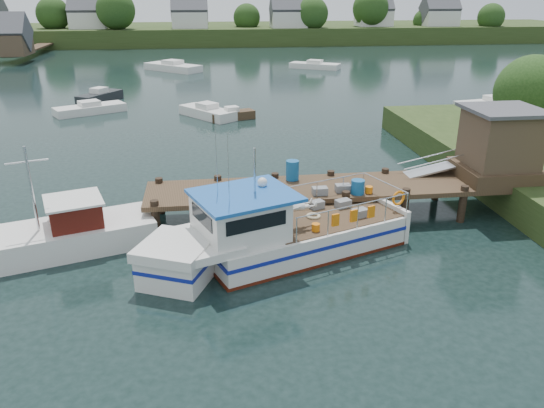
{
  "coord_description": "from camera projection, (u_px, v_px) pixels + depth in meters",
  "views": [
    {
      "loc": [
        -3.48,
        -20.44,
        9.04
      ],
      "look_at": [
        -1.0,
        -1.5,
        1.3
      ],
      "focal_mm": 35.0,
      "sensor_mm": 36.0,
      "label": 1
    }
  ],
  "objects": [
    {
      "name": "moored_b",
      "position": [
        207.0,
        112.0,
        40.27
      ],
      "size": [
        4.4,
        5.05,
        1.11
      ],
      "rotation": [
        0.0,
        0.0,
        -0.31
      ],
      "color": "silver",
      "rests_on": "ground"
    },
    {
      "name": "far_shore",
      "position": [
        218.0,
        30.0,
        97.5
      ],
      "size": [
        140.0,
        42.55,
        9.22
      ],
      "color": "#30411B",
      "rests_on": "ground"
    },
    {
      "name": "dock",
      "position": [
        442.0,
        162.0,
        22.55
      ],
      "size": [
        16.6,
        3.0,
        4.78
      ],
      "color": "#443120",
      "rests_on": "ground"
    },
    {
      "name": "moored_c",
      "position": [
        498.0,
        105.0,
        42.87
      ],
      "size": [
        7.29,
        3.6,
        1.1
      ],
      "rotation": [
        0.0,
        0.0,
        0.01
      ],
      "color": "silver",
      "rests_on": "ground"
    },
    {
      "name": "moored_e",
      "position": [
        100.0,
        97.0,
        45.84
      ],
      "size": [
        3.61,
        4.55,
        1.22
      ],
      "rotation": [
        0.0,
        0.0,
        -0.38
      ],
      "color": "black",
      "rests_on": "ground"
    },
    {
      "name": "moored_d",
      "position": [
        173.0,
        67.0,
        63.37
      ],
      "size": [
        7.13,
        6.93,
        1.26
      ],
      "rotation": [
        0.0,
        0.0,
        0.29
      ],
      "color": "silver",
      "rests_on": "ground"
    },
    {
      "name": "moored_rowboat",
      "position": [
        232.0,
        115.0,
        39.59
      ],
      "size": [
        3.56,
        2.15,
        0.98
      ],
      "rotation": [
        0.0,
        0.0,
        -0.2
      ],
      "color": "#443120",
      "rests_on": "ground"
    },
    {
      "name": "moored_far",
      "position": [
        315.0,
        65.0,
        65.25
      ],
      "size": [
        6.32,
        4.82,
        1.04
      ],
      "rotation": [
        0.0,
        0.0,
        -0.26
      ],
      "color": "silver",
      "rests_on": "ground"
    },
    {
      "name": "ground_plane",
      "position": [
        291.0,
        218.0,
        22.6
      ],
      "size": [
        160.0,
        160.0,
        0.0
      ],
      "primitive_type": "plane",
      "color": "black"
    },
    {
      "name": "work_boat",
      "position": [
        53.0,
        236.0,
        19.42
      ],
      "size": [
        7.78,
        4.3,
        4.12
      ],
      "rotation": [
        0.0,
        0.0,
        0.31
      ],
      "color": "silver",
      "rests_on": "ground"
    },
    {
      "name": "moored_a",
      "position": [
        90.0,
        109.0,
        41.62
      ],
      "size": [
        5.56,
        4.13,
        0.98
      ],
      "rotation": [
        0.0,
        0.0,
        0.14
      ],
      "color": "silver",
      "rests_on": "ground"
    },
    {
      "name": "lobster_boat",
      "position": [
        273.0,
        235.0,
        18.95
      ],
      "size": [
        10.14,
        5.96,
        5.01
      ],
      "rotation": [
        0.0,
        0.0,
        0.36
      ],
      "color": "silver",
      "rests_on": "ground"
    }
  ]
}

